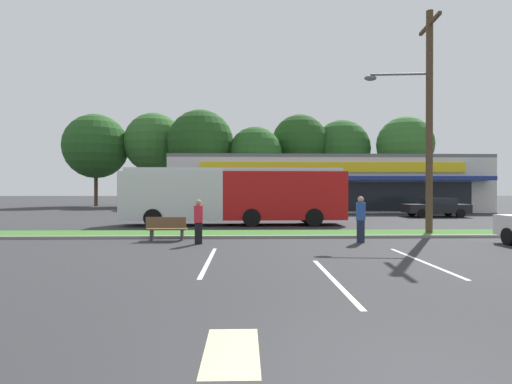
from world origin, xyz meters
TOP-DOWN VIEW (x-y plane):
  - grass_median at (0.00, 14.00)m, footprint 56.00×2.20m
  - curb_lip at (0.00, 12.78)m, footprint 56.00×0.24m
  - parking_stripe_0 at (-2.73, 7.50)m, footprint 0.12×4.80m
  - parking_stripe_1 at (0.32, 5.05)m, footprint 0.12×4.80m
  - parking_stripe_2 at (3.37, 7.25)m, footprint 0.12×4.80m
  - lot_arrow at (-1.86, 1.04)m, footprint 0.70×1.60m
  - storefront_building at (5.88, 36.39)m, footprint 28.37×14.14m
  - tree_far_left at (-19.93, 45.66)m, footprint 7.80×7.80m
  - tree_left at (-12.92, 46.05)m, footprint 7.36×7.36m
  - tree_mid_left at (-6.87, 43.04)m, footprint 7.65×7.65m
  - tree_mid at (-0.51, 42.84)m, footprint 6.31×6.31m
  - tree_mid_right at (5.12, 45.97)m, footprint 6.92×6.92m
  - tree_right at (10.50, 46.44)m, footprint 7.17×7.17m
  - tree_far_right at (17.53, 43.80)m, footprint 6.72×6.72m
  - utility_pole at (6.42, 13.75)m, footprint 3.05×2.40m
  - city_bus at (-2.30, 19.11)m, footprint 12.66×2.88m
  - bus_stop_bench at (-4.84, 12.19)m, footprint 1.60×0.45m
  - car_1 at (12.47, 25.37)m, footprint 4.53×1.99m
  - car_2 at (0.63, 25.78)m, footprint 4.23×1.94m
  - pedestrian_near_bench at (2.78, 11.36)m, footprint 0.36×0.36m
  - pedestrian_by_pole at (-3.44, 11.11)m, footprint 0.34×0.34m

SIDE VIEW (x-z plane):
  - parking_stripe_0 at x=-2.73m, z-range 0.00..0.01m
  - parking_stripe_1 at x=0.32m, z-range 0.00..0.01m
  - parking_stripe_2 at x=3.37m, z-range 0.00..0.01m
  - lot_arrow at x=-1.86m, z-range 0.00..0.01m
  - grass_median at x=0.00m, z-range 0.00..0.12m
  - curb_lip at x=0.00m, z-range 0.00..0.12m
  - bus_stop_bench at x=-4.84m, z-range 0.03..0.98m
  - car_1 at x=12.47m, z-range 0.03..1.43m
  - car_2 at x=0.63m, z-range 0.01..1.58m
  - pedestrian_by_pole at x=-3.44m, z-range 0.00..1.68m
  - pedestrian_near_bench at x=2.78m, z-range 0.00..1.79m
  - city_bus at x=-2.30m, z-range 0.14..3.39m
  - storefront_building at x=5.88m, z-range 0.00..5.10m
  - utility_pole at x=6.42m, z-range 0.35..10.38m
  - tree_mid at x=-0.51m, z-range 1.49..10.81m
  - tree_right at x=10.50m, z-range 1.78..12.54m
  - tree_far_left at x=-19.93m, z-range 1.69..12.90m
  - tree_far_right at x=17.53m, z-range 2.01..12.78m
  - tree_mid_left at x=-6.87m, z-range 1.81..13.10m
  - tree_left at x=-12.92m, z-range 2.04..13.51m
  - tree_mid_right at x=5.12m, z-range 2.20..13.54m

